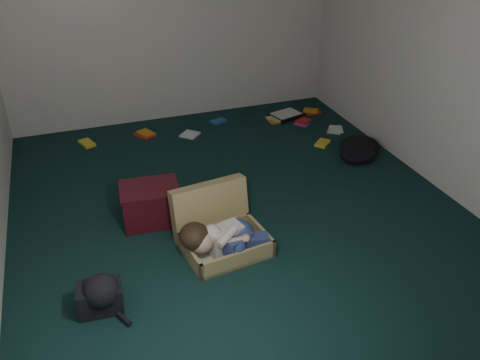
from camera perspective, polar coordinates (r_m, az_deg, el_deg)
floor at (r=4.77m, az=-0.61°, el=-2.78°), size 4.50×4.50×0.00m
wall_back at (r=6.31m, az=-7.78°, el=18.07°), size 4.50×0.00×4.50m
wall_front at (r=2.39m, az=17.30°, el=-4.13°), size 4.50×0.00×4.50m
wall_right at (r=5.19m, az=21.31°, el=13.74°), size 0.00×4.50×4.50m
suitcase at (r=4.20m, az=-2.36°, el=-5.55°), size 0.74×0.73×0.49m
person at (r=4.04m, az=-1.95°, el=-6.47°), size 0.73×0.35×0.30m
maroon_bin at (r=4.53m, az=-10.00°, el=-2.66°), size 0.54×0.44×0.35m
backpack at (r=3.76m, az=-15.45°, el=-12.53°), size 0.40×0.33×0.23m
clothing_pile at (r=5.75m, az=14.15°, el=3.26°), size 0.60×0.55×0.15m
paper_tray at (r=6.63m, az=5.20°, el=7.26°), size 0.45×0.38×0.05m
book_scatter at (r=6.30m, az=1.04°, el=5.97°), size 3.11×1.26×0.02m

